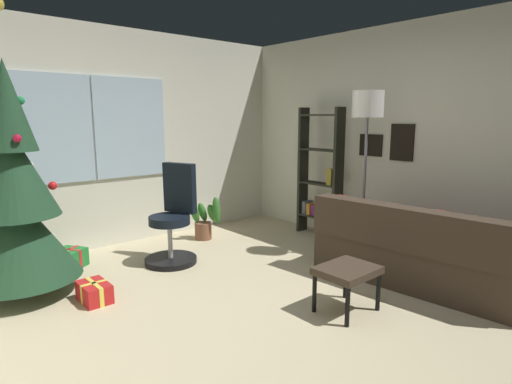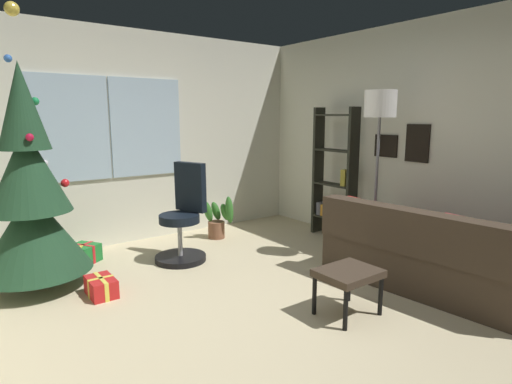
# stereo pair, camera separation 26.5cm
# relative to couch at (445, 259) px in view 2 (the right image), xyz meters

# --- Properties ---
(ground_plane) EXTENTS (4.61, 5.26, 0.10)m
(ground_plane) POSITION_rel_couch_xyz_m (-1.66, 0.55, -0.33)
(ground_plane) COLOR #C7B791
(wall_back_with_windows) EXTENTS (4.61, 0.12, 2.62)m
(wall_back_with_windows) POSITION_rel_couch_xyz_m (-1.68, 3.23, 1.03)
(wall_back_with_windows) COLOR silver
(wall_back_with_windows) RESTS_ON ground_plane
(wall_right_with_frames) EXTENTS (0.12, 5.26, 2.62)m
(wall_right_with_frames) POSITION_rel_couch_xyz_m (0.69, 0.55, 1.03)
(wall_right_with_frames) COLOR silver
(wall_right_with_frames) RESTS_ON ground_plane
(couch) EXTENTS (1.57, 2.00, 0.78)m
(couch) POSITION_rel_couch_xyz_m (0.00, 0.00, 0.00)
(couch) COLOR #3B2F23
(couch) RESTS_ON ground_plane
(footstool) EXTENTS (0.47, 0.39, 0.38)m
(footstool) POSITION_rel_couch_xyz_m (-1.14, 0.18, 0.04)
(footstool) COLOR #3B2F23
(footstool) RESTS_ON ground_plane
(holiday_tree) EXTENTS (0.98, 0.98, 2.52)m
(holiday_tree) POSITION_rel_couch_xyz_m (-3.04, 2.27, 0.56)
(holiday_tree) COLOR #4C331E
(holiday_tree) RESTS_ON ground_plane
(gift_box_red) EXTENTS (0.22, 0.34, 0.17)m
(gift_box_red) POSITION_rel_couch_xyz_m (-2.62, 1.73, -0.20)
(gift_box_red) COLOR red
(gift_box_red) RESTS_ON ground_plane
(gift_box_green) EXTENTS (0.38, 0.39, 0.20)m
(gift_box_green) POSITION_rel_couch_xyz_m (-2.51, 2.73, -0.19)
(gift_box_green) COLOR #1E722D
(gift_box_green) RESTS_ON ground_plane
(gift_box_gold) EXTENTS (0.32, 0.32, 0.21)m
(gift_box_gold) POSITION_rel_couch_xyz_m (-2.68, 2.65, -0.18)
(gift_box_gold) COLOR gold
(gift_box_gold) RESTS_ON ground_plane
(office_chair) EXTENTS (0.57, 0.56, 1.08)m
(office_chair) POSITION_rel_couch_xyz_m (-1.58, 2.16, 0.14)
(office_chair) COLOR black
(office_chair) RESTS_ON ground_plane
(bookshelf) EXTENTS (0.18, 0.64, 1.69)m
(bookshelf) POSITION_rel_couch_xyz_m (0.43, 1.79, 0.47)
(bookshelf) COLOR black
(bookshelf) RESTS_ON ground_plane
(floor_lamp) EXTENTS (0.33, 0.33, 1.85)m
(floor_lamp) POSITION_rel_couch_xyz_m (0.09, 0.88, 1.27)
(floor_lamp) COLOR slate
(floor_lamp) RESTS_ON ground_plane
(potted_plant) EXTENTS (0.41, 0.37, 0.57)m
(potted_plant) POSITION_rel_couch_xyz_m (-0.84, 2.64, -0.04)
(potted_plant) COLOR brown
(potted_plant) RESTS_ON ground_plane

